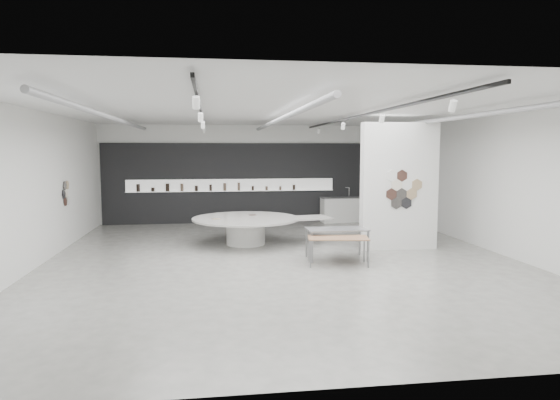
{
  "coord_description": "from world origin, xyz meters",
  "views": [
    {
      "loc": [
        -1.8,
        -12.52,
        2.82
      ],
      "look_at": [
        0.11,
        1.2,
        1.44
      ],
      "focal_mm": 32.0,
      "sensor_mm": 36.0,
      "label": 1
    }
  ],
  "objects": [
    {
      "name": "sample_table_wood",
      "position": [
        1.29,
        -0.71,
        0.64
      ],
      "size": [
        1.56,
        0.95,
        0.69
      ],
      "rotation": [
        0.0,
        0.0,
        -0.15
      ],
      "color": "#976C4E",
      "rests_on": "ground"
    },
    {
      "name": "back_wall_display",
      "position": [
        -0.08,
        6.93,
        1.54
      ],
      "size": [
        11.8,
        0.27,
        3.1
      ],
      "color": "black",
      "rests_on": "ground"
    },
    {
      "name": "partition_column",
      "position": [
        3.5,
        1.0,
        1.8
      ],
      "size": [
        2.2,
        0.38,
        3.6
      ],
      "color": "white",
      "rests_on": "ground"
    },
    {
      "name": "sample_table_stone",
      "position": [
        1.43,
        -0.05,
        0.73
      ],
      "size": [
        1.56,
        0.8,
        0.8
      ],
      "rotation": [
        0.0,
        0.0,
        0.01
      ],
      "color": "slate",
      "rests_on": "ground"
    },
    {
      "name": "display_island",
      "position": [
        -0.71,
        2.29,
        0.53
      ],
      "size": [
        4.47,
        3.73,
        0.82
      ],
      "rotation": [
        0.0,
        0.0,
        0.18
      ],
      "color": "white",
      "rests_on": "ground"
    },
    {
      "name": "room",
      "position": [
        -0.09,
        -0.0,
        2.07
      ],
      "size": [
        12.02,
        14.02,
        3.82
      ],
      "color": "#98978F",
      "rests_on": "ground"
    },
    {
      "name": "kitchen_counter",
      "position": [
        3.36,
        6.54,
        0.49
      ],
      "size": [
        1.76,
        0.79,
        1.36
      ],
      "rotation": [
        0.0,
        0.0,
        0.07
      ],
      "color": "white",
      "rests_on": "ground"
    }
  ]
}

